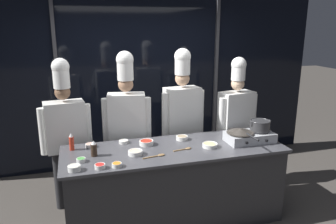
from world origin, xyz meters
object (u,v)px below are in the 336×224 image
(prep_bowl_carrots, at_px, (117,165))
(chef_head, at_px, (65,127))
(prep_bowl_mushrooms, at_px, (182,138))
(chef_sous, at_px, (127,119))
(prep_bowl_chicken, at_px, (135,152))
(prep_bowl_scallions, at_px, (81,160))
(frying_pan, at_px, (241,131))
(squeeze_bottle_chili, at_px, (72,142))
(squeeze_bottle_soy, at_px, (94,149))
(prep_bowl_shrimp, at_px, (90,145))
(chef_pastry, at_px, (236,115))
(stock_pot, at_px, (260,125))
(chef_line, at_px, (182,112))
(prep_bowl_chili_flakes, at_px, (146,142))
(prep_bowl_onion, at_px, (124,141))
(prep_bowl_ginger, at_px, (210,145))
(prep_bowl_bell_pepper, at_px, (100,166))
(serving_spoon_slotted, at_px, (186,149))
(serving_spoon_solid, at_px, (158,155))
(portable_stove, at_px, (250,137))
(prep_bowl_garlic, at_px, (74,168))

(prep_bowl_carrots, height_order, chef_head, chef_head)
(prep_bowl_mushrooms, height_order, chef_sous, chef_sous)
(prep_bowl_chicken, xyz_separation_m, prep_bowl_scallions, (-0.56, -0.03, -0.01))
(prep_bowl_chicken, bearing_deg, prep_bowl_scallions, -177.03)
(frying_pan, height_order, squeeze_bottle_chili, squeeze_bottle_chili)
(squeeze_bottle_soy, xyz_separation_m, prep_bowl_chicken, (0.42, -0.09, -0.05))
(prep_bowl_shrimp, height_order, chef_pastry, chef_pastry)
(prep_bowl_carrots, relative_size, chef_pastry, 0.05)
(chef_pastry, bearing_deg, squeeze_bottle_chili, -0.87)
(stock_pot, height_order, prep_bowl_chicken, stock_pot)
(chef_line, bearing_deg, prep_bowl_chili_flakes, 33.32)
(squeeze_bottle_soy, bearing_deg, chef_pastry, 17.37)
(squeeze_bottle_soy, distance_m, prep_bowl_chicken, 0.43)
(stock_pot, xyz_separation_m, prep_bowl_onion, (-1.55, 0.37, -0.17))
(prep_bowl_ginger, bearing_deg, prep_bowl_scallions, -179.24)
(frying_pan, xyz_separation_m, prep_bowl_bell_pepper, (-1.62, -0.26, -0.12))
(chef_sous, bearing_deg, prep_bowl_onion, 83.31)
(squeeze_bottle_soy, relative_size, chef_sous, 0.09)
(prep_bowl_onion, distance_m, chef_pastry, 1.64)
(prep_bowl_ginger, bearing_deg, squeeze_bottle_soy, 175.51)
(chef_pastry, bearing_deg, serving_spoon_slotted, 25.28)
(squeeze_bottle_soy, bearing_deg, prep_bowl_scallions, -139.29)
(squeeze_bottle_soy, relative_size, serving_spoon_slotted, 0.77)
(prep_bowl_carrots, relative_size, prep_bowl_shrimp, 0.93)
(stock_pot, height_order, prep_bowl_carrots, stock_pot)
(prep_bowl_carrots, bearing_deg, chef_pastry, 28.27)
(frying_pan, distance_m, chef_head, 2.06)
(prep_bowl_bell_pepper, relative_size, prep_bowl_scallions, 1.11)
(prep_bowl_chicken, height_order, prep_bowl_shrimp, prep_bowl_chicken)
(serving_spoon_slotted, bearing_deg, prep_bowl_carrots, -162.63)
(stock_pot, height_order, chef_pastry, chef_pastry)
(serving_spoon_solid, bearing_deg, stock_pot, 5.54)
(portable_stove, xyz_separation_m, prep_bowl_carrots, (-1.59, -0.27, -0.04))
(stock_pot, height_order, prep_bowl_mushrooms, stock_pot)
(prep_bowl_bell_pepper, xyz_separation_m, chef_sous, (0.42, 0.95, 0.17))
(squeeze_bottle_soy, bearing_deg, chef_sous, 54.05)
(prep_bowl_garlic, height_order, chef_pastry, chef_pastry)
(stock_pot, bearing_deg, prep_bowl_chili_flakes, 169.80)
(chef_head, xyz_separation_m, chef_line, (1.49, 0.06, 0.06))
(prep_bowl_bell_pepper, bearing_deg, prep_bowl_carrots, -3.72)
(squeeze_bottle_chili, distance_m, prep_bowl_chicken, 0.73)
(prep_bowl_garlic, relative_size, prep_bowl_shrimp, 1.16)
(prep_bowl_garlic, distance_m, serving_spoon_slotted, 1.21)
(frying_pan, bearing_deg, prep_bowl_chili_flakes, 167.23)
(prep_bowl_ginger, distance_m, serving_spoon_solid, 0.63)
(stock_pot, bearing_deg, prep_bowl_carrots, -171.06)
(squeeze_bottle_chili, bearing_deg, prep_bowl_mushrooms, -1.21)
(portable_stove, bearing_deg, chef_head, 161.27)
(prep_bowl_mushrooms, bearing_deg, prep_bowl_ginger, -54.56)
(prep_bowl_mushrooms, xyz_separation_m, chef_pastry, (0.92, 0.40, 0.10))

